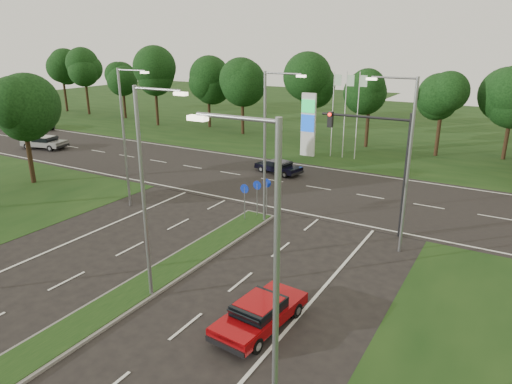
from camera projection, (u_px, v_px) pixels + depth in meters
The scene contains 18 objects.
ground at pixel (10, 371), 15.33m from camera, with size 160.00×160.00×0.00m, color black.
verge_far at pixel (403, 125), 60.37m from camera, with size 160.00×50.00×0.02m, color black.
cross_road at pixel (306, 186), 34.98m from camera, with size 160.00×12.00×0.02m, color black.
median_kerb at pixel (103, 312), 18.58m from camera, with size 2.00×26.00×0.12m, color slate.
streetlight_median_near at pixel (146, 186), 18.17m from camera, with size 2.53×0.22×9.00m.
streetlight_median_far at pixel (268, 141), 26.36m from camera, with size 2.53×0.22×9.00m.
streetlight_left_far at pixel (126, 131), 29.19m from camera, with size 2.53×0.22×9.00m.
streetlight_right_far at pixel (405, 157), 22.61m from camera, with size 2.53×0.22×9.00m.
streetlight_right_near at pixel (269, 277), 11.14m from camera, with size 2.53×0.22×9.00m.
traffic_signal at pixel (383, 154), 25.15m from camera, with size 5.10×0.42×7.00m.
median_signs at pixel (256, 192), 28.22m from camera, with size 1.16×1.76×2.38m.
gas_pylon at pixel (311, 123), 43.21m from camera, with size 5.80×1.26×8.00m.
tree_left_far at pixel (29, 105), 33.42m from camera, with size 5.20×5.20×8.86m.
treeline_far at pixel (375, 80), 45.83m from camera, with size 6.00×6.00×9.90m.
red_sedan at pixel (260, 313), 17.52m from camera, with size 2.14×4.45×1.18m.
navy_sedan at pixel (279, 167), 38.17m from camera, with size 4.20×2.38×1.09m.
far_car_a at pixel (44, 142), 46.92m from camera, with size 4.82×2.86×1.30m.
far_car_b at pixel (41, 123), 57.57m from camera, with size 4.95×3.29×1.32m.
Camera 1 is at (13.55, -6.73, 10.55)m, focal length 32.00 mm.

